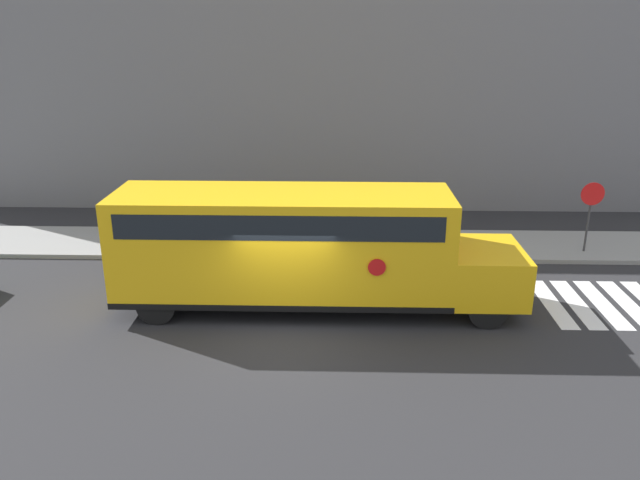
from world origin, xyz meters
The scene contains 6 objects.
ground_plane centered at (0.00, 0.00, 0.00)m, with size 60.00×60.00×0.00m, color #28282B.
sidewalk_strip centered at (0.00, 6.50, 0.07)m, with size 44.00×3.00×0.15m.
building_backdrop centered at (0.00, 13.00, 5.24)m, with size 32.00×4.00×10.47m.
crosswalk_stripes centered at (9.72, 2.00, 0.00)m, with size 5.40×3.20×0.01m.
school_bus centered at (0.26, 1.58, 1.84)m, with size 10.76×2.57×3.23m.
stop_sign centered at (9.56, 5.84, 1.69)m, with size 0.76×0.10×2.52m.
Camera 1 is at (1.28, -13.97, 7.40)m, focal length 35.00 mm.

